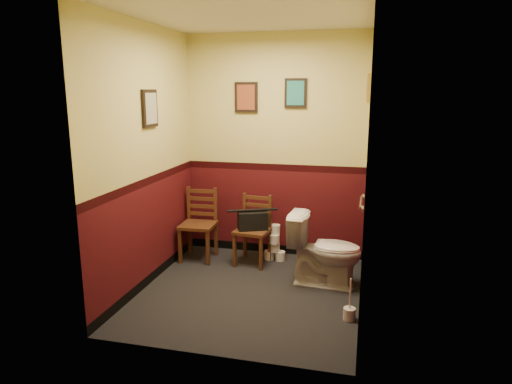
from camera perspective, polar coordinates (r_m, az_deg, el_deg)
floor at (r=4.82m, az=-0.73°, el=-12.34°), size 2.20×2.40×0.00m
ceiling at (r=4.42m, az=-0.83°, el=21.31°), size 2.20×2.40×0.00m
wall_back at (r=5.58m, az=2.34°, el=5.57°), size 2.20×0.00×2.70m
wall_front at (r=3.29m, az=-6.03°, el=0.65°), size 2.20×0.00×2.70m
wall_left at (r=4.81m, az=-13.58°, el=4.12°), size 0.00×2.40×2.70m
wall_right at (r=4.28m, az=13.64°, el=3.11°), size 0.00×2.40×2.70m
grab_bar at (r=4.61m, az=13.03°, el=-1.29°), size 0.05×0.56×0.06m
framed_print_back_a at (r=5.60m, az=-1.24°, el=11.75°), size 0.28×0.04×0.36m
framed_print_back_b at (r=5.48m, az=4.98°, el=12.22°), size 0.26×0.04×0.34m
framed_print_left at (r=4.85m, az=-13.12°, el=10.14°), size 0.04×0.30×0.38m
framed_print_right at (r=4.83m, az=13.89°, el=12.47°), size 0.04×0.34×0.28m
toilet at (r=4.90m, az=8.62°, el=-7.25°), size 0.80×0.49×0.76m
toilet_brush at (r=4.34m, az=11.60°, el=-14.59°), size 0.11×0.11×0.40m
chair_left at (r=5.62m, az=-7.13°, el=-4.01°), size 0.42×0.42×0.87m
chair_right at (r=5.44m, az=-0.30°, el=-4.75°), size 0.42×0.42×0.82m
handbag at (r=5.37m, az=-0.43°, el=-3.58°), size 0.38×0.29×0.25m
tp_stack at (r=5.58m, az=2.36°, el=-6.67°), size 0.26×0.16×0.45m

